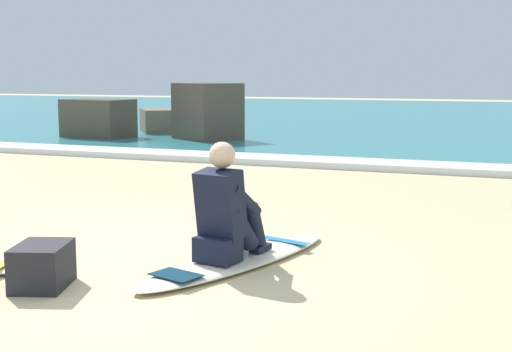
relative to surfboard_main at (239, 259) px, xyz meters
The scene contains 7 objects.
ground_plane 0.76m from the surfboard_main, 146.97° to the right, with size 80.00×80.00×0.00m, color beige.
sea 20.04m from the surfboard_main, 91.83° to the left, with size 80.00×28.00×0.10m, color teal.
breaking_foam 6.36m from the surfboard_main, 95.77° to the left, with size 80.00×0.90×0.11m, color white.
surfboard_main is the anchor object (origin of this frame).
surfer_seated 0.42m from the surfboard_main, 112.76° to the right, with size 0.45×0.74×0.95m.
rock_outcrop_distant 11.08m from the surfboard_main, 122.07° to the left, with size 4.26×3.55×1.34m.
beach_bag 1.56m from the surfboard_main, 134.10° to the right, with size 0.36×0.48×0.32m, color #232328.
Camera 1 is at (2.83, -4.79, 1.55)m, focal length 49.60 mm.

